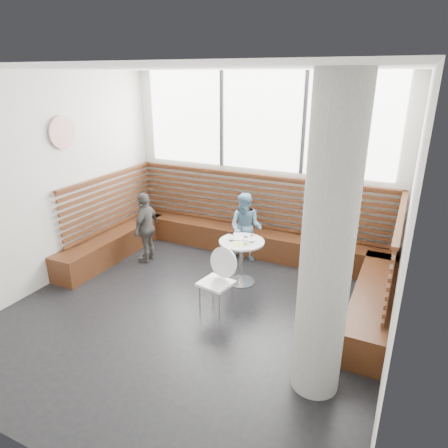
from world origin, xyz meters
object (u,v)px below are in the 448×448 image
at_px(concrete_column, 327,248).
at_px(child_left, 146,227).
at_px(child_back, 246,228).
at_px(cafe_chair, 218,275).
at_px(adult_man, 325,241).
at_px(cafe_table, 242,253).

distance_m(concrete_column, child_left, 3.98).
distance_m(concrete_column, child_back, 3.28).
xyz_separation_m(cafe_chair, child_left, (-1.85, 0.89, 0.09)).
bearing_deg(child_back, child_left, -157.18).
bearing_deg(adult_man, concrete_column, 178.66).
distance_m(cafe_table, child_back, 0.85).
height_order(adult_man, child_back, adult_man).
distance_m(cafe_table, child_left, 1.84).
height_order(cafe_table, cafe_chair, cafe_chair).
relative_size(cafe_table, child_left, 0.58).
relative_size(adult_man, child_left, 1.43).
distance_m(cafe_chair, child_back, 1.68).
distance_m(concrete_column, cafe_chair, 2.10).
relative_size(cafe_chair, adult_man, 0.51).
bearing_deg(concrete_column, child_back, 126.56).
distance_m(cafe_chair, adult_man, 1.63).
distance_m(concrete_column, adult_man, 2.04).
bearing_deg(child_back, adult_man, -26.14).
bearing_deg(cafe_table, cafe_chair, -89.04).
bearing_deg(cafe_chair, concrete_column, -18.23).
xyz_separation_m(concrete_column, child_left, (-3.44, 1.75, -0.97)).
bearing_deg(child_back, cafe_chair, -83.49).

